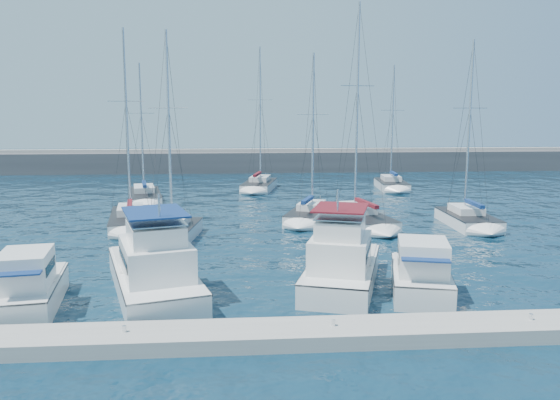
{
  "coord_description": "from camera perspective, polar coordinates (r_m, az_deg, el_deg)",
  "views": [
    {
      "loc": [
        -3.63,
        -30.98,
        8.78
      ],
      "look_at": [
        -0.84,
        5.17,
        3.0
      ],
      "focal_mm": 35.0,
      "sensor_mm": 36.0,
      "label": 1
    }
  ],
  "objects": [
    {
      "name": "sailboat_mid_e",
      "position": [
        45.44,
        18.99,
        -1.89
      ],
      "size": [
        3.3,
        7.11,
        14.69
      ],
      "rotation": [
        0.0,
        0.0,
        -0.03
      ],
      "color": "silver",
      "rests_on": "ground"
    },
    {
      "name": "sailboat_mid_d",
      "position": [
        43.98,
        8.22,
        -1.83
      ],
      "size": [
        4.57,
        9.36,
        17.58
      ],
      "rotation": [
        0.0,
        0.0,
        0.16
      ],
      "color": "silver",
      "rests_on": "ground"
    },
    {
      "name": "dock_cleat_centre",
      "position": [
        21.84,
        5.61,
        -12.63
      ],
      "size": [
        0.16,
        0.16,
        0.25
      ],
      "primitive_type": "cylinder",
      "color": "silver",
      "rests_on": "dock"
    },
    {
      "name": "motor_yacht_stbd_inner",
      "position": [
        28.06,
        6.46,
        -6.81
      ],
      "size": [
        5.69,
        8.98,
        4.69
      ],
      "rotation": [
        0.0,
        0.0,
        -0.31
      ],
      "color": "silver",
      "rests_on": "ground"
    },
    {
      "name": "sailboat_mid_a",
      "position": [
        44.37,
        -15.33,
        -1.99
      ],
      "size": [
        4.47,
        9.05,
        15.55
      ],
      "rotation": [
        0.0,
        0.0,
        0.17
      ],
      "color": "silver",
      "rests_on": "ground"
    },
    {
      "name": "ground",
      "position": [
        32.4,
        2.2,
        -6.67
      ],
      "size": [
        220.0,
        220.0,
        0.0
      ],
      "primitive_type": "plane",
      "color": "black",
      "rests_on": "ground"
    },
    {
      "name": "sailboat_back_c",
      "position": [
        65.18,
        11.57,
        1.61
      ],
      "size": [
        3.71,
        7.39,
        14.6
      ],
      "rotation": [
        0.0,
        0.0,
        -0.09
      ],
      "color": "silver",
      "rests_on": "ground"
    },
    {
      "name": "sailboat_mid_b",
      "position": [
        38.24,
        -11.5,
        -3.61
      ],
      "size": [
        4.15,
        9.07,
        14.62
      ],
      "rotation": [
        0.0,
        0.0,
        -0.13
      ],
      "color": "silver",
      "rests_on": "ground"
    },
    {
      "name": "motor_yacht_port_inner",
      "position": [
        27.57,
        -13.01,
        -7.28
      ],
      "size": [
        6.31,
        10.66,
        4.69
      ],
      "rotation": [
        0.0,
        0.0,
        0.29
      ],
      "color": "silver",
      "rests_on": "ground"
    },
    {
      "name": "sailboat_back_b",
      "position": [
        63.38,
        -2.17,
        1.59
      ],
      "size": [
        4.74,
        8.42,
        16.57
      ],
      "rotation": [
        0.0,
        0.0,
        -0.21
      ],
      "color": "silver",
      "rests_on": "ground"
    },
    {
      "name": "dock_cleat_near_port",
      "position": [
        21.98,
        -15.96,
        -12.81
      ],
      "size": [
        0.16,
        0.16,
        0.25
      ],
      "primitive_type": "cylinder",
      "color": "silver",
      "rests_on": "dock"
    },
    {
      "name": "motor_yacht_port_outer",
      "position": [
        27.36,
        -24.68,
        -8.44
      ],
      "size": [
        3.38,
        6.43,
        3.2
      ],
      "rotation": [
        0.0,
        0.0,
        0.16
      ],
      "color": "silver",
      "rests_on": "ground"
    },
    {
      "name": "motor_yacht_stbd_outer",
      "position": [
        27.76,
        14.53,
        -7.64
      ],
      "size": [
        4.14,
        6.42,
        3.2
      ],
      "rotation": [
        0.0,
        0.0,
        -0.26
      ],
      "color": "silver",
      "rests_on": "ground"
    },
    {
      "name": "breakwater",
      "position": [
        83.42,
        -1.9,
        3.74
      ],
      "size": [
        160.0,
        6.0,
        4.45
      ],
      "color": "#424244",
      "rests_on": "ground"
    },
    {
      "name": "sailboat_mid_c",
      "position": [
        44.88,
        3.2,
        -1.55
      ],
      "size": [
        5.15,
        7.66,
        13.89
      ],
      "rotation": [
        0.0,
        0.0,
        -0.34
      ],
      "color": "silver",
      "rests_on": "ground"
    },
    {
      "name": "dock_cleat_near_stbd",
      "position": [
        24.48,
        24.75,
        -11.02
      ],
      "size": [
        0.16,
        0.16,
        0.25
      ],
      "primitive_type": "cylinder",
      "color": "silver",
      "rests_on": "dock"
    },
    {
      "name": "sailboat_back_a",
      "position": [
        56.49,
        -13.98,
        0.37
      ],
      "size": [
        4.69,
        9.28,
        14.03
      ],
      "rotation": [
        0.0,
        0.0,
        0.19
      ],
      "color": "silver",
      "rests_on": "ground"
    },
    {
      "name": "dock",
      "position": [
        22.01,
        5.59,
        -13.66
      ],
      "size": [
        40.0,
        2.2,
        0.6
      ],
      "primitive_type": "cube",
      "color": "gray",
      "rests_on": "ground"
    }
  ]
}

